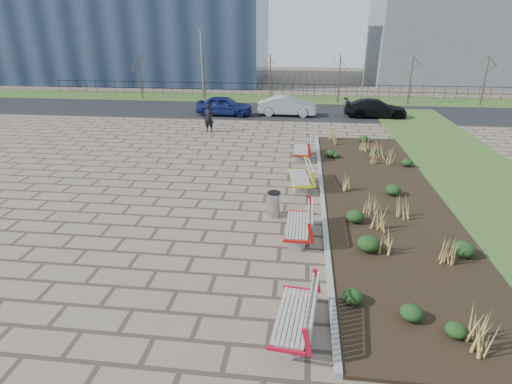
# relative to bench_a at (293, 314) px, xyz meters

# --- Properties ---
(ground) EXTENTS (120.00, 120.00, 0.00)m
(ground) POSITION_rel_bench_a_xyz_m (-3.00, 2.81, -0.50)
(ground) COLOR #715D4E
(ground) RESTS_ON ground
(planting_bed) EXTENTS (4.50, 18.00, 0.10)m
(planting_bed) POSITION_rel_bench_a_xyz_m (3.25, 7.81, -0.45)
(planting_bed) COLOR black
(planting_bed) RESTS_ON ground
(planting_curb) EXTENTS (0.16, 18.00, 0.15)m
(planting_curb) POSITION_rel_bench_a_xyz_m (0.92, 7.81, -0.42)
(planting_curb) COLOR gray
(planting_curb) RESTS_ON ground
(grass_verge_near) EXTENTS (5.00, 38.00, 0.04)m
(grass_verge_near) POSITION_rel_bench_a_xyz_m (8.00, 7.81, -0.48)
(grass_verge_near) COLOR #33511E
(grass_verge_near) RESTS_ON ground
(grass_verge_far) EXTENTS (80.00, 5.00, 0.04)m
(grass_verge_far) POSITION_rel_bench_a_xyz_m (-3.00, 30.81, -0.48)
(grass_verge_far) COLOR #33511E
(grass_verge_far) RESTS_ON ground
(road) EXTENTS (80.00, 7.00, 0.02)m
(road) POSITION_rel_bench_a_xyz_m (-3.00, 24.81, -0.49)
(road) COLOR black
(road) RESTS_ON ground
(bench_a) EXTENTS (1.13, 2.19, 1.00)m
(bench_a) POSITION_rel_bench_a_xyz_m (0.00, 0.00, 0.00)
(bench_a) COLOR red
(bench_a) RESTS_ON ground
(bench_b) EXTENTS (0.92, 2.11, 1.00)m
(bench_b) POSITION_rel_bench_a_xyz_m (0.00, 4.34, 0.00)
(bench_b) COLOR red
(bench_b) RESTS_ON ground
(bench_c) EXTENTS (1.18, 2.20, 1.00)m
(bench_c) POSITION_rel_bench_a_xyz_m (0.00, 8.68, 0.00)
(bench_c) COLOR yellow
(bench_c) RESTS_ON ground
(bench_d) EXTENTS (0.91, 2.11, 1.00)m
(bench_d) POSITION_rel_bench_a_xyz_m (0.00, 12.79, 0.00)
(bench_d) COLOR #BC0C0D
(bench_d) RESTS_ON ground
(litter_bin) EXTENTS (0.44, 0.44, 0.91)m
(litter_bin) POSITION_rel_bench_a_xyz_m (-0.86, 5.78, -0.04)
(litter_bin) COLOR #B2B2B7
(litter_bin) RESTS_ON ground
(pedestrian) EXTENTS (0.69, 0.49, 1.79)m
(pedestrian) POSITION_rel_bench_a_xyz_m (-5.91, 17.64, 0.39)
(pedestrian) COLOR black
(pedestrian) RESTS_ON ground
(car_blue) EXTENTS (4.28, 1.85, 1.44)m
(car_blue) POSITION_rel_bench_a_xyz_m (-5.91, 22.81, 0.24)
(car_blue) COLOR navy
(car_blue) RESTS_ON road
(car_silver) EXTENTS (4.39, 1.66, 1.43)m
(car_silver) POSITION_rel_bench_a_xyz_m (-1.17, 23.26, 0.24)
(car_silver) COLOR #97999E
(car_silver) RESTS_ON road
(car_black) EXTENTS (4.60, 1.93, 1.33)m
(car_black) POSITION_rel_bench_a_xyz_m (5.33, 23.45, 0.18)
(car_black) COLOR black
(car_black) RESTS_ON road
(tree_a) EXTENTS (1.40, 1.40, 4.00)m
(tree_a) POSITION_rel_bench_a_xyz_m (-15.00, 29.31, 1.54)
(tree_a) COLOR #4C3D2D
(tree_a) RESTS_ON grass_verge_far
(tree_b) EXTENTS (1.40, 1.40, 4.00)m
(tree_b) POSITION_rel_bench_a_xyz_m (-9.00, 29.31, 1.54)
(tree_b) COLOR #4C3D2D
(tree_b) RESTS_ON grass_verge_far
(tree_c) EXTENTS (1.40, 1.40, 4.00)m
(tree_c) POSITION_rel_bench_a_xyz_m (-3.00, 29.31, 1.54)
(tree_c) COLOR #4C3D2D
(tree_c) RESTS_ON grass_verge_far
(tree_d) EXTENTS (1.40, 1.40, 4.00)m
(tree_d) POSITION_rel_bench_a_xyz_m (3.00, 29.31, 1.54)
(tree_d) COLOR #4C3D2D
(tree_d) RESTS_ON grass_verge_far
(tree_e) EXTENTS (1.40, 1.40, 4.00)m
(tree_e) POSITION_rel_bench_a_xyz_m (9.00, 29.31, 1.54)
(tree_e) COLOR #4C3D2D
(tree_e) RESTS_ON grass_verge_far
(tree_f) EXTENTS (1.40, 1.40, 4.00)m
(tree_f) POSITION_rel_bench_a_xyz_m (15.00, 29.31, 1.54)
(tree_f) COLOR #4C3D2D
(tree_f) RESTS_ON grass_verge_far
(lamp_west) EXTENTS (0.24, 0.60, 6.00)m
(lamp_west) POSITION_rel_bench_a_xyz_m (-9.00, 28.81, 2.54)
(lamp_west) COLOR gray
(lamp_west) RESTS_ON grass_verge_far
(lamp_east) EXTENTS (0.24, 0.60, 6.00)m
(lamp_east) POSITION_rel_bench_a_xyz_m (5.00, 28.81, 2.54)
(lamp_east) COLOR gray
(lamp_east) RESTS_ON grass_verge_far
(railing_fence) EXTENTS (44.00, 0.10, 1.20)m
(railing_fence) POSITION_rel_bench_a_xyz_m (-3.00, 32.31, 0.14)
(railing_fence) COLOR black
(railing_fence) RESTS_ON grass_verge_far
(building_glass) EXTENTS (40.00, 14.00, 15.00)m
(building_glass) POSITION_rel_bench_a_xyz_m (-25.00, 42.81, 7.00)
(building_glass) COLOR #192338
(building_glass) RESTS_ON ground
(building_grey) EXTENTS (18.00, 12.00, 10.00)m
(building_grey) POSITION_rel_bench_a_xyz_m (17.00, 44.81, 4.50)
(building_grey) COLOR slate
(building_grey) RESTS_ON ground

